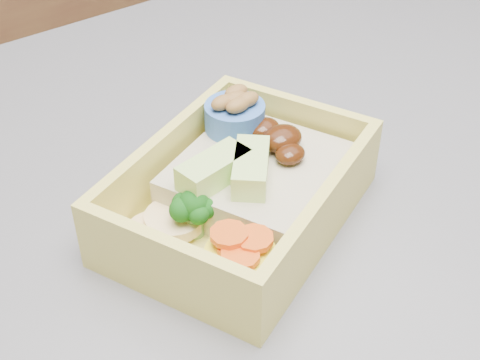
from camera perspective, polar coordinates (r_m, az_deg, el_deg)
bento_box at (r=0.47m, az=0.14°, el=-0.74°), size 0.22×0.20×0.07m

